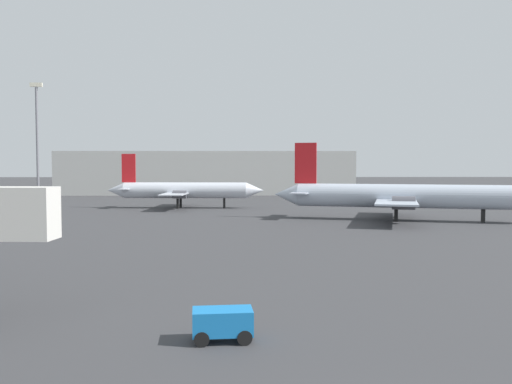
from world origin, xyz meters
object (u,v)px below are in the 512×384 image
(light_mast_left, at_px, (37,135))
(airplane_distant, at_px, (184,190))
(airplane_on_taxiway, at_px, (405,196))
(baggage_cart, at_px, (223,323))

(light_mast_left, bearing_deg, airplane_distant, -32.04)
(airplane_on_taxiway, relative_size, light_mast_left, 1.47)
(airplane_on_taxiway, relative_size, baggage_cart, 13.66)
(airplane_on_taxiway, relative_size, airplane_distant, 1.33)
(baggage_cart, xyz_separation_m, light_mast_left, (-40.26, 86.19, 12.18))
(baggage_cart, relative_size, light_mast_left, 0.11)
(airplane_distant, bearing_deg, baggage_cart, -79.22)
(light_mast_left, bearing_deg, airplane_on_taxiway, -32.88)
(airplane_on_taxiway, xyz_separation_m, light_mast_left, (-61.54, 39.78, 9.83))
(airplane_on_taxiway, height_order, airplane_distant, airplane_on_taxiway)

